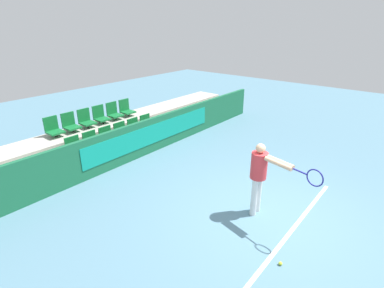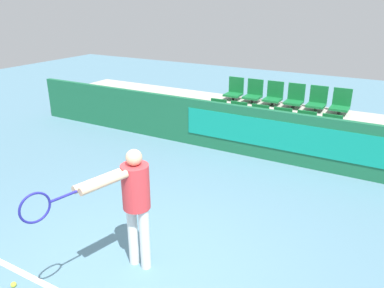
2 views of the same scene
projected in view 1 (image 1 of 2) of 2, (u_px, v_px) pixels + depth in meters
ground_plane at (269, 217)px, 6.42m from camera, size 30.00×30.00×0.00m
court_baseline at (294, 227)px, 6.09m from camera, size 4.23×0.08×0.01m
barrier_wall at (132, 143)px, 8.86m from camera, size 12.82×0.14×1.11m
bleacher_tier_front at (119, 149)px, 9.34m from camera, size 12.42×1.08×0.36m
bleacher_tier_middle at (98, 136)px, 9.91m from camera, size 12.42×1.08×0.72m
stadium_chair_0 at (75, 149)px, 8.30m from camera, size 0.42×0.43×0.58m
stadium_chair_1 at (92, 143)px, 8.68m from camera, size 0.42×0.43×0.58m
stadium_chair_2 at (108, 138)px, 9.07m from camera, size 0.42×0.43×0.58m
stadium_chair_3 at (122, 133)px, 9.46m from camera, size 0.42×0.43×0.58m
stadium_chair_4 at (135, 129)px, 9.85m from camera, size 0.42×0.43×0.58m
stadium_chair_5 at (147, 125)px, 10.23m from camera, size 0.42×0.43×0.58m
stadium_chair_6 at (53, 129)px, 8.79m from camera, size 0.42×0.43×0.58m
stadium_chair_7 at (70, 124)px, 9.18m from camera, size 0.42×0.43×0.58m
stadium_chair_8 at (86, 120)px, 9.57m from camera, size 0.42×0.43×0.58m
stadium_chair_9 at (101, 116)px, 9.95m from camera, size 0.42×0.43×0.58m
stadium_chair_10 at (114, 112)px, 10.34m from camera, size 0.42×0.43×0.58m
stadium_chair_11 at (126, 109)px, 10.73m from camera, size 0.42×0.43×0.58m
tennis_player at (261, 172)px, 6.13m from camera, size 0.49×1.52×1.63m
tennis_ball at (280, 263)px, 5.14m from camera, size 0.07×0.07×0.07m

